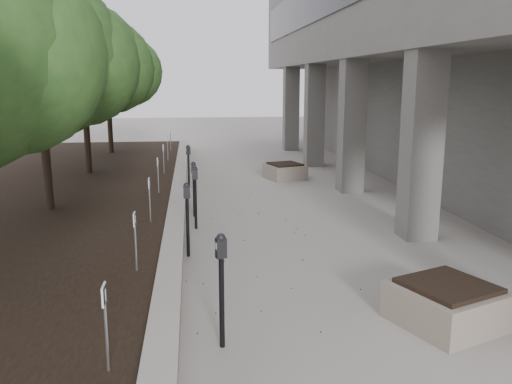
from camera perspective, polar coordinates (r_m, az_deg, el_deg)
retaining_wall at (r=14.04m, az=-8.36°, el=-1.06°), size 0.39×26.00×0.50m
planting_bed at (r=14.63m, az=-22.90°, el=-1.57°), size 7.00×26.00×0.40m
crabapple_tree_3 at (r=13.13m, az=-22.14°, el=9.95°), size 4.60×4.00×5.44m
crabapple_tree_4 at (r=18.01m, az=-18.01°, el=10.54°), size 4.60×4.00×5.44m
crabapple_tree_5 at (r=22.94m, az=-15.65°, el=10.86°), size 4.60×4.00×5.44m
parking_sign_2 at (r=5.83m, az=-15.81°, el=-13.94°), size 0.04×0.22×0.96m
parking_sign_3 at (r=8.61m, az=-12.82°, el=-5.25°), size 0.04×0.22×0.96m
parking_sign_4 at (r=11.50m, az=-11.35°, el=-0.86°), size 0.04×0.22×0.96m
parking_sign_5 at (r=14.43m, az=-10.47°, el=1.76°), size 0.04×0.22×0.96m
parking_sign_6 at (r=17.39m, az=-9.89°, el=3.49°), size 0.04×0.22×0.96m
parking_sign_7 at (r=20.36m, az=-9.48°, el=4.72°), size 0.04×0.22×0.96m
parking_sign_8 at (r=23.34m, az=-9.17°, el=5.63°), size 0.04×0.22×0.96m
parking_meter_1 at (r=6.83m, az=-3.72°, el=-10.59°), size 0.18×0.15×1.53m
parking_meter_2 at (r=10.33m, az=-7.37°, el=-2.98°), size 0.15×0.12×1.48m
parking_meter_3 at (r=12.24m, az=-6.53°, el=-0.61°), size 0.16×0.12×1.47m
parking_meter_4 at (r=13.35m, az=-6.68°, el=0.30°), size 0.15×0.12×1.41m
parking_meter_5 at (r=16.49m, az=-7.25°, el=2.56°), size 0.17×0.14×1.44m
planter_front at (r=8.08m, az=19.82°, el=-11.20°), size 1.69×1.69×0.61m
planter_back at (r=18.51m, az=3.13°, el=2.27°), size 1.48×1.48×0.55m
berry_scatter at (r=10.34m, az=0.85°, el=-7.07°), size 3.30×14.10×0.02m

